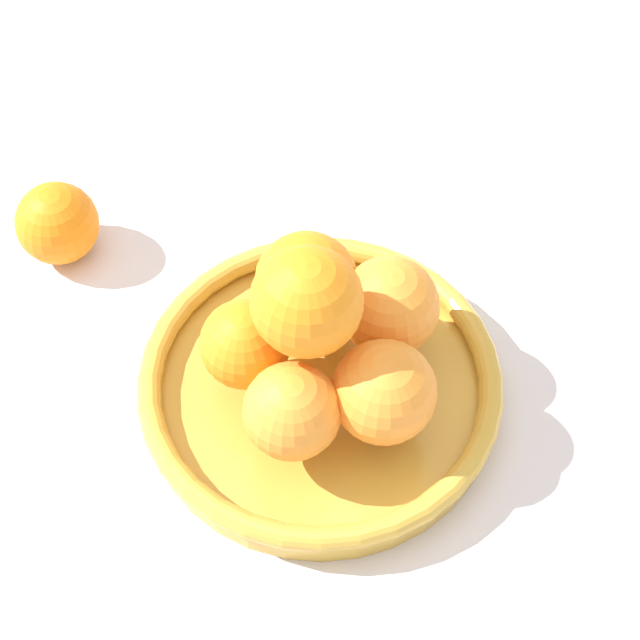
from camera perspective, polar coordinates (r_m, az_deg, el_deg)
The scene contains 4 objects.
ground_plane at distance 0.86m, azimuth -0.00°, elevation -4.26°, with size 4.00×4.00×0.00m, color silver.
fruit_bowl at distance 0.84m, azimuth -0.00°, elevation -3.56°, with size 0.29×0.29×0.04m.
orange_pile at distance 0.78m, azimuth 0.28°, elevation -0.74°, with size 0.19×0.19×0.14m.
stray_orange at distance 0.95m, azimuth -13.84°, elevation 5.03°, with size 0.07×0.07×0.07m, color orange.
Camera 1 is at (-0.37, 0.25, 0.73)m, focal length 60.00 mm.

